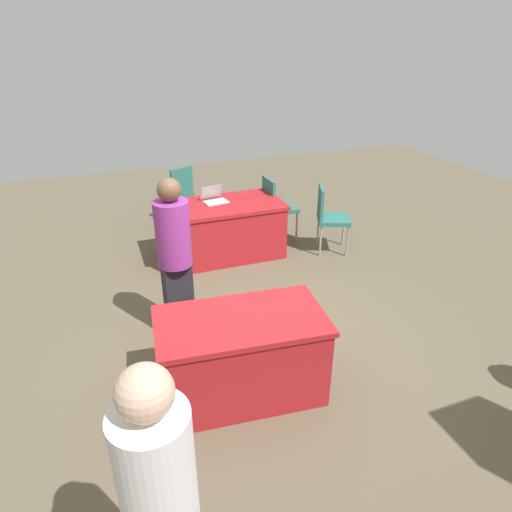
{
  "coord_description": "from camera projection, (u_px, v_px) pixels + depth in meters",
  "views": [
    {
      "loc": [
        1.29,
        3.47,
        2.9
      ],
      "look_at": [
        -0.14,
        -0.27,
        0.9
      ],
      "focal_mm": 31.57,
      "sensor_mm": 36.0,
      "label": 1
    }
  ],
  "objects": [
    {
      "name": "table_mid_right",
      "position": [
        241.0,
        356.0,
        3.88
      ],
      "size": [
        1.5,
        0.93,
        0.78
      ],
      "rotation": [
        0.0,
        0.0,
        -0.11
      ],
      "color": "#AD1E23",
      "rests_on": "ground"
    },
    {
      "name": "yarn_ball",
      "position": [
        183.0,
        205.0,
        5.93
      ],
      "size": [
        0.13,
        0.13,
        0.13
      ],
      "primitive_type": "sphere",
      "color": "#B2382D",
      "rests_on": "table_foreground"
    },
    {
      "name": "ground_plane",
      "position": [
        253.0,
        348.0,
        4.6
      ],
      "size": [
        14.4,
        14.4,
        0.0
      ],
      "primitive_type": "plane",
      "color": "brown"
    },
    {
      "name": "table_foreground",
      "position": [
        222.0,
        230.0,
        6.35
      ],
      "size": [
        1.72,
        0.91,
        0.78
      ],
      "rotation": [
        0.0,
        0.0,
        -0.01
      ],
      "color": "#AD1E23",
      "rests_on": "ground"
    },
    {
      "name": "chair_tucked_left",
      "position": [
        178.0,
        190.0,
        7.47
      ],
      "size": [
        0.58,
        0.58,
        0.94
      ],
      "rotation": [
        0.0,
        0.0,
        3.57
      ],
      "color": "#9E9993",
      "rests_on": "ground"
    },
    {
      "name": "chair_near_front",
      "position": [
        329.0,
        214.0,
        6.41
      ],
      "size": [
        0.58,
        0.58,
        0.97
      ],
      "rotation": [
        0.0,
        0.0,
        1.17
      ],
      "color": "#9E9993",
      "rests_on": "ground"
    },
    {
      "name": "person_attendee_standing",
      "position": [
        175.0,
        253.0,
        4.41
      ],
      "size": [
        0.37,
        0.37,
        1.71
      ],
      "rotation": [
        0.0,
        0.0,
        0.1
      ],
      "color": "#26262D",
      "rests_on": "ground"
    },
    {
      "name": "laptop_silver",
      "position": [
        215.0,
        199.0,
        6.25
      ],
      "size": [
        0.36,
        0.34,
        0.21
      ],
      "rotation": [
        0.0,
        0.0,
        0.15
      ],
      "color": "silver",
      "rests_on": "table_foreground"
    },
    {
      "name": "person_attendee_browsing",
      "position": [
        161.0,
        506.0,
        2.01
      ],
      "size": [
        0.42,
        0.42,
        1.78
      ],
      "rotation": [
        0.0,
        0.0,
        4.99
      ],
      "color": "#26262D",
      "rests_on": "ground"
    },
    {
      "name": "scissors_red",
      "position": [
        247.0,
        199.0,
        6.37
      ],
      "size": [
        0.16,
        0.15,
        0.01
      ],
      "primitive_type": "cube",
      "rotation": [
        0.0,
        0.0,
        2.39
      ],
      "color": "red",
      "rests_on": "table_foreground"
    },
    {
      "name": "chair_tucked_right",
      "position": [
        276.0,
        204.0,
        6.77
      ],
      "size": [
        0.45,
        0.45,
        0.98
      ],
      "rotation": [
        0.0,
        0.0,
        1.59
      ],
      "color": "#9E9993",
      "rests_on": "ground"
    }
  ]
}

